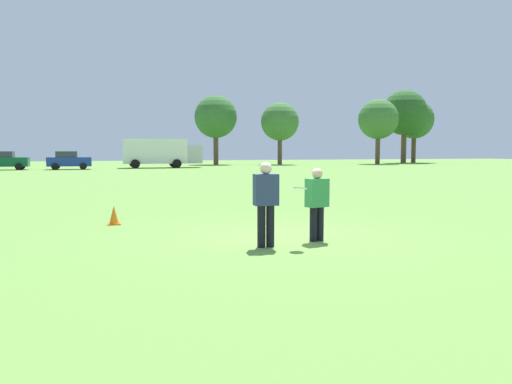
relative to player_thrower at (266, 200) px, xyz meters
name	(u,v)px	position (x,y,z in m)	size (l,w,h in m)	color
ground_plane	(283,237)	(0.69, 0.89, -0.93)	(170.58, 170.58, 0.00)	#608C3D
player_thrower	(266,200)	(0.00, 0.00, 0.00)	(0.48, 0.30, 1.65)	black
player_defender	(317,200)	(1.22, 0.29, -0.08)	(0.50, 0.35, 1.52)	black
frisbee	(300,188)	(0.62, -0.21, 0.22)	(0.27, 0.27, 0.09)	white
traffic_cone	(114,216)	(-2.75, 3.93, -0.70)	(0.32, 0.32, 0.48)	#D8590C
parked_car_mid_left	(5,160)	(-12.06, 44.29, -0.01)	(4.20, 2.22, 1.82)	#0C4C2D
parked_car_center	(69,160)	(-6.13, 43.60, -0.01)	(4.20, 2.22, 1.82)	navy
box_truck	(161,152)	(3.26, 45.85, 0.82)	(8.50, 3.02, 3.18)	white
tree_center_elm	(216,117)	(11.91, 56.37, 5.50)	(5.75, 5.75, 9.34)	brown
tree_east_birch	(280,122)	(20.33, 54.05, 4.87)	(5.19, 5.19, 8.44)	brown
tree_east_oak	(378,119)	(34.44, 52.16, 5.36)	(5.63, 5.63, 9.15)	brown
tree_far_east_pine	(404,113)	(41.40, 56.11, 6.70)	(6.83, 6.83, 11.09)	brown
tree_far_west_pine	(414,120)	(44.30, 57.66, 5.84)	(6.05, 6.05, 9.84)	brown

